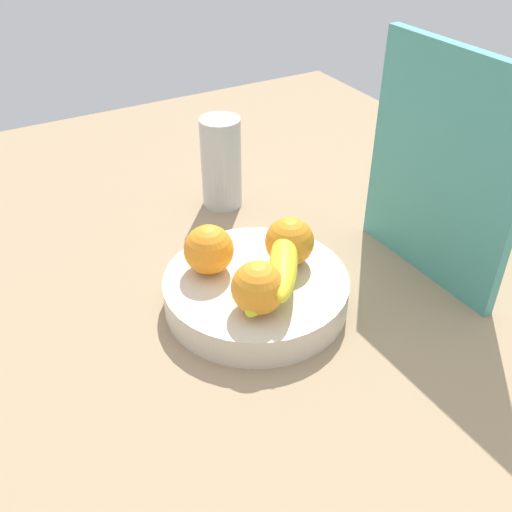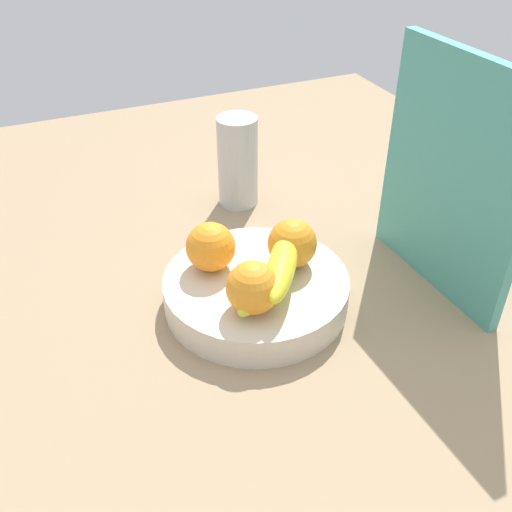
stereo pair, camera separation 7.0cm
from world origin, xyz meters
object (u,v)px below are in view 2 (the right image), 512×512
Objects in this scene: orange_front_right at (253,288)px; orange_center at (292,244)px; fruit_bowl at (256,291)px; banana_bunch at (275,271)px; cutting_board at (451,179)px; thermos_tumbler at (238,162)px; orange_front_left at (211,247)px.

orange_center is (-7.37, 9.61, 0.00)cm from orange_front_right.
fruit_bowl is 6.59cm from banana_bunch.
cutting_board reaches higher than thermos_tumbler.
orange_center reaches higher than fruit_bowl.
cutting_board is at bearing 78.93° from fruit_bowl.
banana_bunch is 33.61cm from thermos_tumbler.
orange_center is (-1.12, 6.41, 6.16)cm from fruit_bowl.
thermos_tumbler reaches higher than fruit_bowl.
banana_bunch is at bearing -96.27° from cutting_board.
orange_front_left is 12.21cm from orange_center.
banana_bunch is 0.46× the size of cutting_board.
banana_bunch is at bearing -13.14° from thermos_tumbler.
thermos_tumbler reaches higher than orange_front_left.
orange_front_left is 0.46× the size of banana_bunch.
orange_front_left is 10.73cm from banana_bunch.
orange_front_left is (-5.18, -5.10, 6.16)cm from fruit_bowl.
banana_bunch is 28.77cm from cutting_board.
orange_front_right is 5.57cm from banana_bunch.
orange_front_right is 0.21× the size of cutting_board.
cutting_board reaches higher than banana_bunch.
orange_front_left is 36.35cm from cutting_board.
orange_front_left is at bearing -170.52° from orange_front_right.
cutting_board is (6.66, 21.92, 9.42)cm from orange_center.
banana_bunch is 0.95× the size of thermos_tumbler.
thermos_tumbler is at bearing 174.56° from orange_center.
thermos_tumbler reaches higher than orange_center.
orange_front_left and orange_front_right have the same top height.
thermos_tumbler is (-32.72, 7.64, 0.72)cm from banana_bunch.
banana_bunch is at bearing -48.32° from orange_center.
orange_front_left is 1.00× the size of orange_center.
thermos_tumbler is (-29.44, 9.11, 6.25)cm from fruit_bowl.
cutting_board is at bearing 72.22° from orange_front_left.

